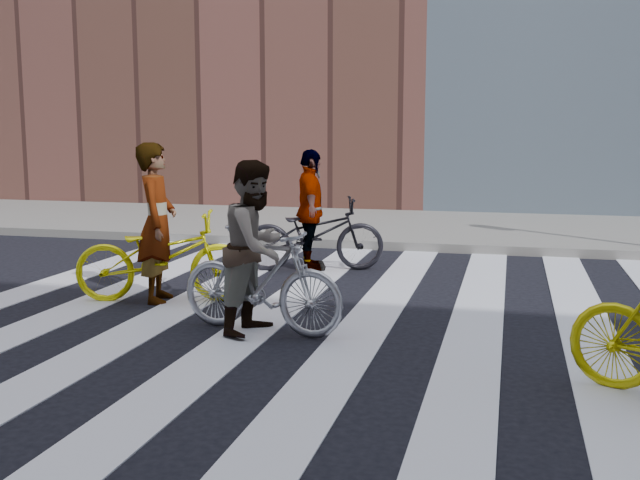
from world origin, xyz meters
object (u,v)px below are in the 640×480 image
at_px(bike_yellow_left, 162,257).
at_px(bike_silver_mid, 261,280).
at_px(rider_mid, 256,247).
at_px(bike_dark_rear, 314,234).
at_px(rider_left, 157,223).
at_px(rider_rear, 311,210).

distance_m(bike_yellow_left, bike_silver_mid, 1.87).
bearing_deg(bike_yellow_left, rider_mid, -139.17).
bearing_deg(bike_dark_rear, rider_left, 132.55).
bearing_deg(bike_silver_mid, bike_dark_rear, 16.37).
relative_size(bike_yellow_left, rider_mid, 1.18).
bearing_deg(rider_rear, bike_yellow_left, 134.48).
distance_m(rider_left, rider_rear, 2.64).
xyz_separation_m(bike_silver_mid, bike_dark_rear, (-0.34, 3.35, -0.01)).
height_order(bike_silver_mid, rider_mid, rider_mid).
bearing_deg(rider_rear, bike_silver_mid, 167.86).
xyz_separation_m(rider_mid, rider_rear, (-0.34, 3.35, 0.01)).
bearing_deg(rider_mid, rider_rear, 16.37).
relative_size(bike_dark_rear, rider_mid, 1.17).
bearing_deg(rider_mid, bike_dark_rear, 15.52).
relative_size(rider_left, rider_rear, 1.07).
bearing_deg(rider_rear, rider_left, 133.51).
bearing_deg(rider_left, rider_rear, -43.15).
xyz_separation_m(rider_left, rider_mid, (1.57, -1.01, -0.07)).
height_order(bike_silver_mid, rider_left, rider_left).
height_order(bike_dark_rear, rider_mid, rider_mid).
relative_size(rider_left, rider_mid, 1.08).
distance_m(bike_yellow_left, rider_rear, 2.64).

